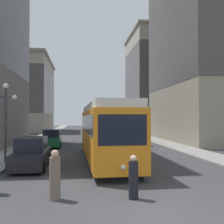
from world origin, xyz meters
name	(u,v)px	position (x,y,z in m)	size (l,w,h in m)	color
ground_plane	(151,215)	(0.00, 0.00, 0.00)	(200.00, 200.00, 0.00)	#38383A
sidewalk_left	(48,135)	(-7.60, 40.00, 0.07)	(2.57, 120.00, 0.15)	gray
sidewalk_right	(134,134)	(7.60, 40.00, 0.07)	(2.57, 120.00, 0.15)	gray
streetcar	(105,131)	(-0.45, 10.53, 2.10)	(2.94, 13.77, 3.89)	black
transit_bus	(119,126)	(2.72, 25.54, 1.95)	(2.88, 11.13, 3.45)	black
parked_car_left_near	(52,139)	(-5.01, 20.34, 0.84)	(2.01, 4.67, 1.82)	black
parked_car_left_mid	(32,154)	(-5.01, 8.48, 0.84)	(1.94, 5.00, 1.82)	black
pedestrian_crossing_near	(133,178)	(-0.22, 1.66, 0.75)	(0.36, 0.36, 1.61)	black
pedestrian_on_sidewalk	(55,177)	(-3.08, 1.91, 0.84)	(0.41, 0.41, 1.81)	#6B5B4C
lamp_post_left_near	(6,110)	(-6.91, 9.95, 3.52)	(1.41, 0.36, 5.08)	#333338
building_left_midblock	(21,94)	(-15.12, 54.94, 8.32)	(13.08, 21.58, 16.23)	#A89E8E
building_right_corner	(164,81)	(16.02, 48.60, 10.89)	(14.88, 16.21, 21.18)	#B2A893
building_right_midblock	(218,29)	(15.75, 24.97, 14.52)	(14.34, 18.62, 28.17)	gray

